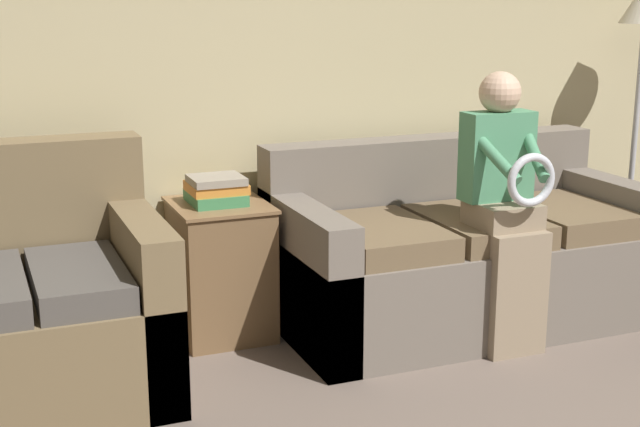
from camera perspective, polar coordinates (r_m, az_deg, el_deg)
wall_back at (r=4.61m, az=1.56°, el=9.96°), size 7.25×0.06×2.55m
couch_main at (r=4.48m, az=8.98°, el=-2.71°), size 1.83×0.91×0.88m
child_left_seated at (r=4.08m, az=11.81°, el=0.91°), size 0.33×0.38×1.26m
side_shelf at (r=4.26m, az=-6.36°, el=-3.45°), size 0.44×0.50×0.64m
book_stack at (r=4.16m, az=-6.67°, el=1.50°), size 0.26×0.28×0.13m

